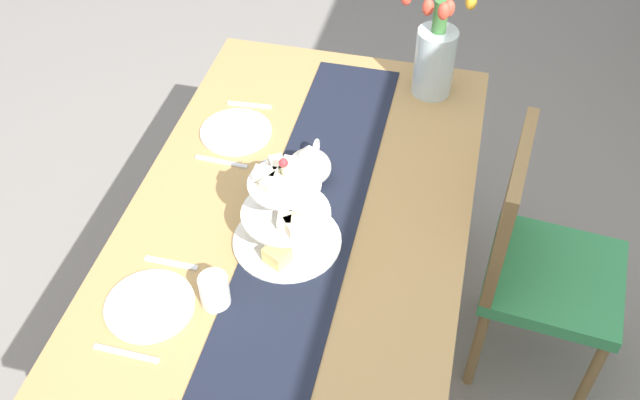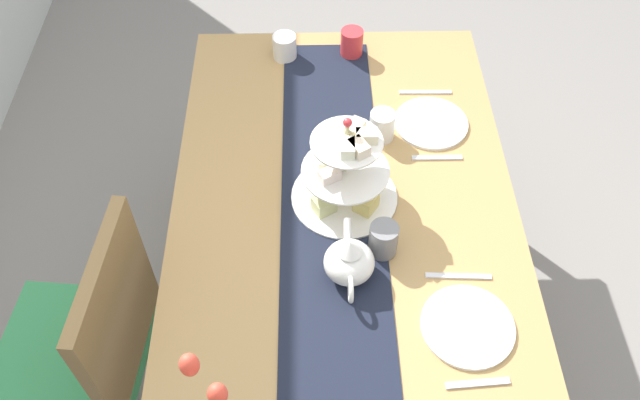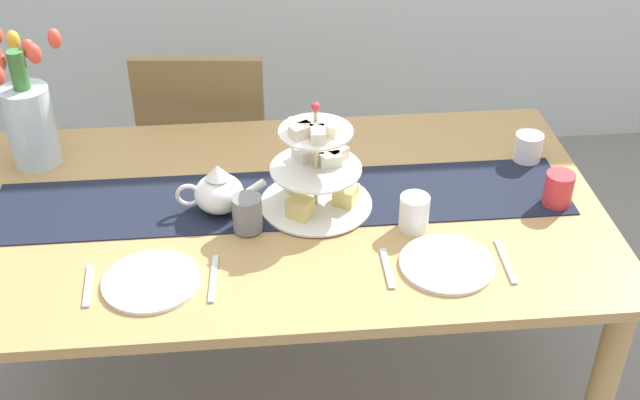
# 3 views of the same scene
# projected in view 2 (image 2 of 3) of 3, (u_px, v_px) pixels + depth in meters

# --- Properties ---
(ground_plane) EXTENTS (8.00, 8.00, 0.00)m
(ground_plane) POSITION_uv_depth(u_px,v_px,m) (339.00, 345.00, 2.38)
(ground_plane) COLOR gray
(dining_table) EXTENTS (1.70, 0.97, 0.74)m
(dining_table) POSITION_uv_depth(u_px,v_px,m) (344.00, 242.00, 1.88)
(dining_table) COLOR tan
(dining_table) RESTS_ON ground_plane
(chair_left) EXTENTS (0.46, 0.46, 0.91)m
(chair_left) POSITION_uv_depth(u_px,v_px,m) (92.00, 343.00, 1.83)
(chair_left) COLOR olive
(chair_left) RESTS_ON ground_plane
(table_runner) EXTENTS (1.55, 0.29, 0.00)m
(table_runner) POSITION_uv_depth(u_px,v_px,m) (333.00, 222.00, 1.80)
(table_runner) COLOR black
(table_runner) RESTS_ON dining_table
(tiered_cake_stand) EXTENTS (0.30, 0.30, 0.30)m
(tiered_cake_stand) POSITION_uv_depth(u_px,v_px,m) (345.00, 174.00, 1.78)
(tiered_cake_stand) COLOR beige
(tiered_cake_stand) RESTS_ON table_runner
(teapot) EXTENTS (0.24, 0.13, 0.14)m
(teapot) POSITION_uv_depth(u_px,v_px,m) (349.00, 261.00, 1.65)
(teapot) COLOR white
(teapot) RESTS_ON table_runner
(cream_jug) EXTENTS (0.08, 0.08, 0.08)m
(cream_jug) POSITION_uv_depth(u_px,v_px,m) (285.00, 47.00, 2.22)
(cream_jug) COLOR white
(cream_jug) RESTS_ON dining_table
(dinner_plate_left) EXTENTS (0.23, 0.23, 0.01)m
(dinner_plate_left) POSITION_uv_depth(u_px,v_px,m) (468.00, 326.00, 1.60)
(dinner_plate_left) COLOR white
(dinner_plate_left) RESTS_ON dining_table
(fork_left) EXTENTS (0.03, 0.15, 0.01)m
(fork_left) POSITION_uv_depth(u_px,v_px,m) (478.00, 383.00, 1.51)
(fork_left) COLOR silver
(fork_left) RESTS_ON dining_table
(knife_left) EXTENTS (0.02, 0.17, 0.01)m
(knife_left) POSITION_uv_depth(u_px,v_px,m) (458.00, 276.00, 1.69)
(knife_left) COLOR silver
(knife_left) RESTS_ON dining_table
(dinner_plate_right) EXTENTS (0.23, 0.23, 0.01)m
(dinner_plate_right) POSITION_uv_depth(u_px,v_px,m) (431.00, 123.00, 2.04)
(dinner_plate_right) COLOR white
(dinner_plate_right) RESTS_ON dining_table
(fork_right) EXTENTS (0.02, 0.15, 0.01)m
(fork_right) POSITION_uv_depth(u_px,v_px,m) (437.00, 158.00, 1.95)
(fork_right) COLOR silver
(fork_right) RESTS_ON dining_table
(knife_right) EXTENTS (0.02, 0.17, 0.01)m
(knife_right) POSITION_uv_depth(u_px,v_px,m) (425.00, 92.00, 2.14)
(knife_right) COLOR silver
(knife_right) RESTS_ON dining_table
(mug_grey) EXTENTS (0.08, 0.08, 0.09)m
(mug_grey) POSITION_uv_depth(u_px,v_px,m) (383.00, 239.00, 1.71)
(mug_grey) COLOR slate
(mug_grey) RESTS_ON table_runner
(mug_white_text) EXTENTS (0.08, 0.08, 0.09)m
(mug_white_text) POSITION_uv_depth(u_px,v_px,m) (382.00, 126.00, 1.98)
(mug_white_text) COLOR white
(mug_white_text) RESTS_ON dining_table
(mug_orange) EXTENTS (0.08, 0.08, 0.09)m
(mug_orange) POSITION_uv_depth(u_px,v_px,m) (352.00, 43.00, 2.23)
(mug_orange) COLOR red
(mug_orange) RESTS_ON dining_table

